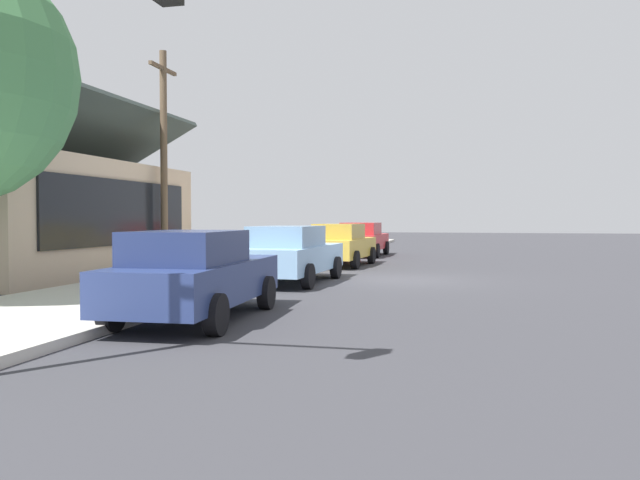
{
  "coord_description": "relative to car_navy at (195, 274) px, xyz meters",
  "views": [
    {
      "loc": [
        -18.26,
        -1.9,
        1.81
      ],
      "look_at": [
        2.39,
        2.94,
        1.06
      ],
      "focal_mm": 35.02,
      "sensor_mm": 36.0,
      "label": 1
    }
  ],
  "objects": [
    {
      "name": "ground_plane",
      "position": [
        8.1,
        -2.75,
        -0.81
      ],
      "size": [
        120.0,
        120.0,
        0.0
      ],
      "primitive_type": "plane",
      "color": "#38383D"
    },
    {
      "name": "sidewalk_curb",
      "position": [
        8.1,
        2.85,
        -0.73
      ],
      "size": [
        60.0,
        4.2,
        0.16
      ],
      "primitive_type": "cube",
      "color": "beige",
      "rests_on": "ground"
    },
    {
      "name": "car_navy",
      "position": [
        0.0,
        0.0,
        0.0
      ],
      "size": [
        4.68,
        2.11,
        1.59
      ],
      "rotation": [
        0.0,
        0.0,
        0.04
      ],
      "color": "navy",
      "rests_on": "ground"
    },
    {
      "name": "car_skyblue",
      "position": [
        6.5,
        0.09,
        0.0
      ],
      "size": [
        4.81,
        2.14,
        1.59
      ],
      "rotation": [
        0.0,
        0.0,
        -0.04
      ],
      "color": "#8CB7E0",
      "rests_on": "ground"
    },
    {
      "name": "car_mustard",
      "position": [
        12.87,
        -0.07,
        -0.0
      ],
      "size": [
        4.6,
        2.13,
        1.59
      ],
      "rotation": [
        0.0,
        0.0,
        -0.06
      ],
      "color": "gold",
      "rests_on": "ground"
    },
    {
      "name": "car_cherry",
      "position": [
        19.1,
        0.14,
        0.0
      ],
      "size": [
        4.65,
        2.11,
        1.59
      ],
      "rotation": [
        0.0,
        0.0,
        -0.02
      ],
      "color": "red",
      "rests_on": "ground"
    },
    {
      "name": "storefront_building",
      "position": [
        7.39,
        9.23,
        1.13
      ],
      "size": [
        10.6,
        7.17,
        5.56
      ],
      "color": "#CCB293",
      "rests_on": "ground"
    },
    {
      "name": "traffic_light_main",
      "position": [
        -4.44,
        -0.21,
        2.68
      ],
      "size": [
        0.37,
        2.79,
        5.2
      ],
      "color": "#383833",
      "rests_on": "ground"
    },
    {
      "name": "utility_pole_wooden",
      "position": [
        9.47,
        5.45,
        3.11
      ],
      "size": [
        1.8,
        0.24,
        7.5
      ],
      "color": "brown",
      "rests_on": "ground"
    },
    {
      "name": "fire_hydrant_red",
      "position": [
        5.86,
        1.45,
        -0.32
      ],
      "size": [
        0.22,
        0.22,
        0.71
      ],
      "color": "red",
      "rests_on": "sidewalk_curb"
    }
  ]
}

